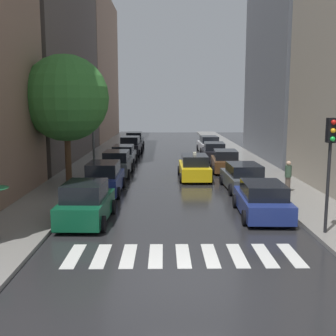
% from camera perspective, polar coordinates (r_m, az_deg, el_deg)
% --- Properties ---
extents(ground_plane, '(28.00, 72.00, 0.04)m').
position_cam_1_polar(ground_plane, '(35.27, 0.45, 0.80)').
color(ground_plane, '#252528').
extents(sidewalk_left, '(3.00, 72.00, 0.15)m').
position_cam_1_polar(sidewalk_left, '(35.73, -10.03, 0.92)').
color(sidewalk_left, gray).
rests_on(sidewalk_left, ground).
extents(sidewalk_right, '(3.00, 72.00, 0.15)m').
position_cam_1_polar(sidewalk_right, '(35.96, 10.86, 0.95)').
color(sidewalk_right, gray).
rests_on(sidewalk_right, ground).
extents(crosswalk_stripes, '(7.65, 2.20, 0.01)m').
position_cam_1_polar(crosswalk_stripes, '(13.94, 2.10, -11.96)').
color(crosswalk_stripes, silver).
rests_on(crosswalk_stripes, ground).
extents(building_left_mid, '(6.00, 20.38, 24.75)m').
position_cam_1_polar(building_left_mid, '(39.11, -16.94, 19.48)').
color(building_left_mid, '#564C47').
rests_on(building_left_mid, ground).
extents(building_left_far, '(6.00, 20.98, 19.29)m').
position_cam_1_polar(building_left_far, '(59.03, -11.00, 13.32)').
color(building_left_far, '#8C6B56').
rests_on(building_left_far, ground).
extents(building_right_mid, '(6.00, 15.05, 20.78)m').
position_cam_1_polar(building_right_mid, '(39.37, 17.34, 16.45)').
color(building_right_mid, slate).
rests_on(building_right_mid, ground).
extents(parked_car_left_nearest, '(2.13, 4.08, 1.75)m').
position_cam_1_polar(parked_car_left_nearest, '(17.72, -11.23, -4.84)').
color(parked_car_left_nearest, '#0C4C2D').
rests_on(parked_car_left_nearest, ground).
extents(parked_car_left_second, '(2.06, 4.40, 1.77)m').
position_cam_1_polar(parked_car_left_second, '(23.21, -8.81, -1.48)').
color(parked_car_left_second, navy).
rests_on(parked_car_left_second, ground).
extents(parked_car_left_third, '(2.06, 4.46, 1.71)m').
position_cam_1_polar(parked_car_left_third, '(28.96, -7.06, 0.58)').
color(parked_car_left_third, '#474C51').
rests_on(parked_car_left_third, ground).
extents(parked_car_left_fourth, '(2.02, 4.48, 1.57)m').
position_cam_1_polar(parked_car_left_fourth, '(34.14, -6.15, 1.76)').
color(parked_car_left_fourth, '#B2B7BF').
rests_on(parked_car_left_fourth, ground).
extents(parked_car_left_fifth, '(2.21, 4.37, 1.78)m').
position_cam_1_polar(parked_car_left_fifth, '(40.49, -5.19, 3.02)').
color(parked_car_left_fifth, black).
rests_on(parked_car_left_fifth, ground).
extents(parked_car_left_sixth, '(2.05, 4.57, 1.80)m').
position_cam_1_polar(parked_car_left_sixth, '(46.29, -4.63, 3.78)').
color(parked_car_left_sixth, '#474C51').
rests_on(parked_car_left_sixth, ground).
extents(parked_car_right_nearest, '(2.27, 4.49, 1.55)m').
position_cam_1_polar(parked_car_right_nearest, '(18.79, 12.86, -4.35)').
color(parked_car_right_nearest, navy).
rests_on(parked_car_right_nearest, ground).
extents(parked_car_right_second, '(2.26, 4.67, 1.55)m').
position_cam_1_polar(parked_car_right_second, '(24.21, 10.33, -1.30)').
color(parked_car_right_second, '#474C51').
rests_on(parked_car_right_second, ground).
extents(parked_car_right_third, '(2.19, 4.27, 1.61)m').
position_cam_1_polar(parked_car_right_third, '(30.48, 7.88, 0.89)').
color(parked_car_right_third, brown).
rests_on(parked_car_right_third, ground).
extents(parked_car_right_fourth, '(2.28, 4.70, 1.57)m').
position_cam_1_polar(parked_car_right_fourth, '(36.63, 6.37, 2.24)').
color(parked_car_right_fourth, black).
rests_on(parked_car_right_fourth, ground).
extents(parked_car_right_fifth, '(2.20, 4.72, 1.67)m').
position_cam_1_polar(parked_car_right_fifth, '(42.42, 5.64, 3.22)').
color(parked_car_right_fifth, silver).
rests_on(parked_car_right_fifth, ground).
extents(taxi_midroad, '(2.09, 4.46, 1.81)m').
position_cam_1_polar(taxi_midroad, '(27.33, 3.65, 0.05)').
color(taxi_midroad, yellow).
rests_on(taxi_midroad, ground).
extents(pedestrian_by_kerb, '(0.36, 0.36, 1.70)m').
position_cam_1_polar(pedestrian_by_kerb, '(23.62, 16.22, -1.01)').
color(pedestrian_by_kerb, brown).
rests_on(pedestrian_by_kerb, sidewalk_right).
extents(street_tree_left, '(5.07, 5.07, 7.65)m').
position_cam_1_polar(street_tree_left, '(25.35, -13.89, 9.31)').
color(street_tree_left, '#513823').
rests_on(street_tree_left, sidewalk_left).
extents(traffic_light_right_corner, '(0.30, 0.42, 4.30)m').
position_cam_1_polar(traffic_light_right_corner, '(16.23, 21.45, 2.34)').
color(traffic_light_right_corner, black).
rests_on(traffic_light_right_corner, sidewalk_right).
extents(lamp_post_left, '(0.60, 0.28, 6.40)m').
position_cam_1_polar(lamp_post_left, '(29.30, -10.32, 6.63)').
color(lamp_post_left, '#595B60').
rests_on(lamp_post_left, sidewalk_left).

